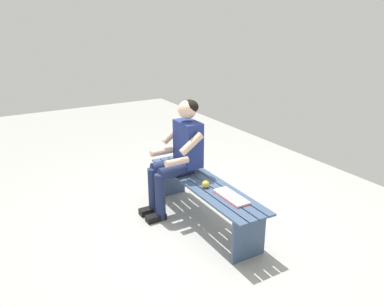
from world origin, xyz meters
TOP-DOWN VIEW (x-y plane):
  - ground_plane at (1.15, 1.00)m, footprint 10.00×7.00m
  - bench_near at (0.00, 0.00)m, footprint 1.78×0.42m
  - person_seated at (0.37, 0.10)m, footprint 0.50×0.69m
  - apple at (-0.11, 0.06)m, footprint 0.08×0.08m
  - book_open at (-0.43, -0.03)m, footprint 0.41×0.16m

SIDE VIEW (x-z plane):
  - ground_plane at x=1.15m, z-range -0.04..0.00m
  - bench_near at x=0.00m, z-range 0.12..0.59m
  - book_open at x=-0.43m, z-range 0.46..0.49m
  - apple at x=-0.11m, z-range 0.46..0.54m
  - person_seated at x=0.37m, z-range 0.07..1.34m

